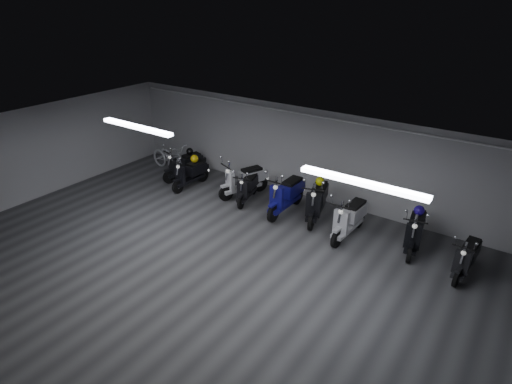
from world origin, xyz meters
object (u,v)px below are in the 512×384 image
Objects in this scene: bicycle at (171,154)px; helmet_3 at (190,151)px; scooter_6 at (350,213)px; helmet_0 at (419,211)px; scooter_0 at (184,161)px; scooter_4 at (286,189)px; helmet_1 at (194,159)px; scooter_2 at (243,175)px; scooter_1 at (190,169)px; scooter_9 at (468,252)px; scooter_5 at (317,195)px; scooter_3 at (247,183)px; helmet_2 at (320,181)px; scooter_7 at (416,225)px.

bicycle is 8.10× the size of helmet_3.
scooter_6 is 7.34× the size of helmet_0.
helmet_3 is (0.06, 0.24, 0.28)m from scooter_0.
helmet_1 is at bearing -179.40° from scooter_4.
scooter_2 is 1.83m from helmet_1.
scooter_1 reaches higher than scooter_9.
scooter_9 is at bearing -22.29° from scooter_5.
scooter_2 is at bearing -179.12° from scooter_9.
scooter_6 is (3.39, -0.18, 0.11)m from scooter_3.
scooter_2 is 7.27× the size of helmet_0.
scooter_1 reaches higher than scooter_3.
scooter_4 is 1.24× the size of scooter_9.
helmet_2 is (2.49, 0.25, 0.33)m from scooter_2.
scooter_7 reaches higher than scooter_0.
scooter_0 is at bearing -176.22° from helmet_2.
helmet_3 is at bearing 145.70° from helmet_1.
scooter_4 reaches higher than helmet_2.
scooter_1 is 8.35m from scooter_9.
helmet_1 is 0.70m from helmet_3.
scooter_2 is at bearing 170.60° from scooter_7.
helmet_3 is (-4.87, -0.09, -0.09)m from helmet_2.
scooter_3 is at bearing -177.22° from scooter_9.
scooter_9 is (3.98, -0.44, -0.13)m from scooter_5.
scooter_7 is 7.09m from helmet_1.
helmet_1 is (-5.51, 0.18, 0.22)m from scooter_6.
helmet_0 is (1.53, 0.62, 0.26)m from scooter_6.
scooter_5 is at bearing 2.86° from helmet_1.
scooter_5 is at bearing 178.50° from scooter_9.
helmet_1 is 4.32m from helmet_2.
helmet_2 is at bearing 6.40° from helmet_1.
scooter_6 is 7.09m from bicycle.
scooter_1 is 1.87m from scooter_2.
scooter_3 is 0.88× the size of scooter_7.
scooter_0 reaches higher than scooter_3.
scooter_5 is 4.37m from helmet_1.
scooter_4 reaches higher than helmet_3.
scooter_5 is (4.37, 0.46, 0.09)m from scooter_1.
scooter_6 reaches higher than helmet_3.
scooter_1 is 3.49m from scooter_4.
scooter_1 is at bearing 170.01° from scooter_5.
scooter_4 is 1.09× the size of scooter_7.
scooter_5 reaches higher than scooter_2.
scooter_4 is 3.62m from scooter_7.
helmet_0 is (3.58, 0.40, 0.23)m from scooter_4.
scooter_5 is at bearing 7.79° from scooter_1.
scooter_4 reaches higher than scooter_9.
scooter_9 is (6.54, -0.45, -0.10)m from scooter_2.
scooter_0 is at bearing 178.34° from scooter_4.
helmet_3 is at bearing 133.88° from scooter_1.
scooter_9 is 6.46× the size of helmet_2.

